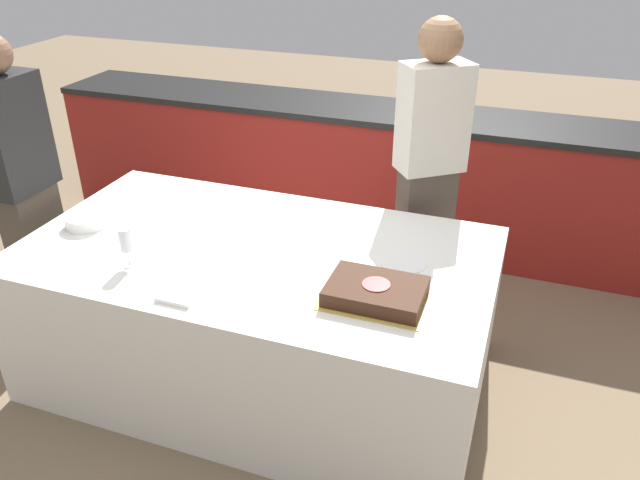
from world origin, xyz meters
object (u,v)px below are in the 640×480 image
object	(u,v)px
plate_stack	(86,220)
person_cutting_cake	(429,172)
cake	(376,292)
wine_glass	(126,241)
person_seated_left	(24,189)

from	to	relation	value
plate_stack	person_cutting_cake	size ratio (longest dim) A/B	0.12
cake	plate_stack	distance (m)	1.50
wine_glass	plate_stack	bearing A→B (deg)	149.20
plate_stack	person_seated_left	bearing A→B (deg)	170.03
person_seated_left	person_cutting_cake	bearing A→B (deg)	-66.85
person_cutting_cake	person_seated_left	world-z (taller)	person_cutting_cake
cake	wine_glass	distance (m)	1.08
person_cutting_cake	wine_glass	bearing A→B (deg)	9.50
cake	wine_glass	bearing A→B (deg)	-174.16
plate_stack	person_cutting_cake	bearing A→B (deg)	30.89
wine_glass	person_seated_left	world-z (taller)	person_seated_left
person_cutting_cake	person_seated_left	bearing A→B (deg)	-14.12
cake	person_cutting_cake	xyz separation A→B (m)	(0.00, 1.03, 0.11)
wine_glass	person_cutting_cake	xyz separation A→B (m)	(1.07, 1.14, 0.02)
wine_glass	person_seated_left	distance (m)	0.90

